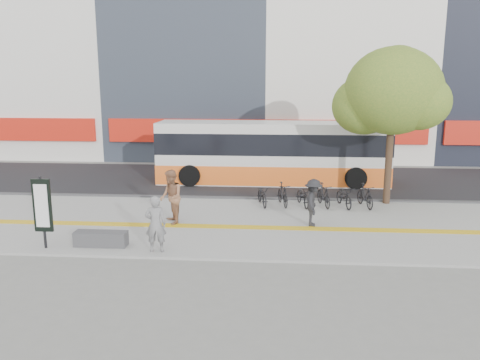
# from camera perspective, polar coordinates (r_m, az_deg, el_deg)

# --- Properties ---
(ground) EXTENTS (120.00, 120.00, 0.00)m
(ground) POSITION_cam_1_polar(r_m,az_deg,el_deg) (15.83, -5.66, -6.82)
(ground) COLOR slate
(ground) RESTS_ON ground
(sidewalk) EXTENTS (40.00, 7.00, 0.08)m
(sidewalk) POSITION_cam_1_polar(r_m,az_deg,el_deg) (17.22, -4.80, -5.10)
(sidewalk) COLOR gray
(sidewalk) RESTS_ON ground
(tactile_strip) EXTENTS (40.00, 0.45, 0.01)m
(tactile_strip) POSITION_cam_1_polar(r_m,az_deg,el_deg) (16.74, -5.07, -5.45)
(tactile_strip) COLOR gold
(tactile_strip) RESTS_ON sidewalk
(street) EXTENTS (40.00, 8.00, 0.06)m
(street) POSITION_cam_1_polar(r_m,az_deg,el_deg) (24.43, -2.04, 0.01)
(street) COLOR black
(street) RESTS_ON ground
(curb) EXTENTS (40.00, 0.25, 0.14)m
(curb) POSITION_cam_1_polar(r_m,az_deg,el_deg) (20.55, -3.27, -2.18)
(curb) COLOR #3B3B3D
(curb) RESTS_ON ground
(bench) EXTENTS (1.60, 0.45, 0.45)m
(bench) POSITION_cam_1_polar(r_m,az_deg,el_deg) (15.30, -16.17, -6.70)
(bench) COLOR #3B3B3D
(bench) RESTS_ON sidewalk
(signboard) EXTENTS (0.55, 0.10, 2.20)m
(signboard) POSITION_cam_1_polar(r_m,az_deg,el_deg) (15.37, -22.40, -2.93)
(signboard) COLOR black
(signboard) RESTS_ON sidewalk
(street_tree) EXTENTS (4.40, 3.80, 6.31)m
(street_tree) POSITION_cam_1_polar(r_m,az_deg,el_deg) (20.09, 17.56, 9.80)
(street_tree) COLOR #39291A
(street_tree) RESTS_ON sidewalk
(bus) EXTENTS (11.11, 2.63, 2.96)m
(bus) POSITION_cam_1_polar(r_m,az_deg,el_deg) (23.53, 3.84, 3.05)
(bus) COLOR silver
(bus) RESTS_ON street
(bicycle_row) EXTENTS (4.89, 1.66, 0.92)m
(bicycle_row) POSITION_cam_1_polar(r_m,az_deg,el_deg) (19.35, 8.59, -1.82)
(bicycle_row) COLOR black
(bicycle_row) RESTS_ON sidewalk
(seated_woman) EXTENTS (0.66, 0.48, 1.68)m
(seated_woman) POSITION_cam_1_polar(r_m,az_deg,el_deg) (14.27, -9.98, -5.16)
(seated_woman) COLOR black
(seated_woman) RESTS_ON sidewalk
(pedestrian_tan) EXTENTS (1.03, 1.14, 1.90)m
(pedestrian_tan) POSITION_cam_1_polar(r_m,az_deg,el_deg) (16.92, -8.20, -2.01)
(pedestrian_tan) COLOR #966547
(pedestrian_tan) RESTS_ON sidewalk
(pedestrian_dark) EXTENTS (0.70, 1.11, 1.64)m
(pedestrian_dark) POSITION_cam_1_polar(r_m,az_deg,el_deg) (16.70, 8.68, -2.67)
(pedestrian_dark) COLOR black
(pedestrian_dark) RESTS_ON sidewalk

